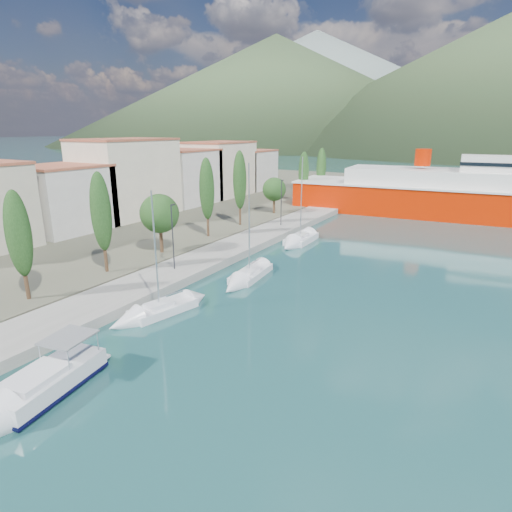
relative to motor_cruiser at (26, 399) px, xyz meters
The scene contains 11 objects.
ground 124.51m from the motor_cruiser, 88.90° to the left, with size 1400.00×1400.00×0.00m, color #204E4E.
quay 31.20m from the motor_cruiser, 102.22° to the left, with size 5.00×88.00×0.80m, color gray.
land_strip 60.24m from the motor_cruiser, 137.77° to the left, with size 70.00×148.00×0.70m, color #565644.
town_buildings 51.14m from the motor_cruiser, 125.57° to the left, with size 9.20×69.20×11.30m.
tree_row 37.49m from the motor_cruiser, 108.41° to the left, with size 4.07×61.47×9.96m.
lamp_posts 20.42m from the motor_cruiser, 109.18° to the left, with size 0.15×43.86×6.06m.
motor_cruiser is the anchor object (origin of this frame).
sailboat_near 10.80m from the motor_cruiser, 103.00° to the left, with size 3.62×7.31×10.08m.
sailboat_mid 20.59m from the motor_cruiser, 90.75° to the left, with size 2.86×8.04×11.33m.
sailboat_far 34.86m from the motor_cruiser, 92.80° to the left, with size 2.63×7.67×11.19m.
ferry 65.40m from the motor_cruiser, 76.92° to the left, with size 55.46×16.21×10.86m.
Camera 1 is at (16.57, -14.50, 13.35)m, focal length 30.00 mm.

